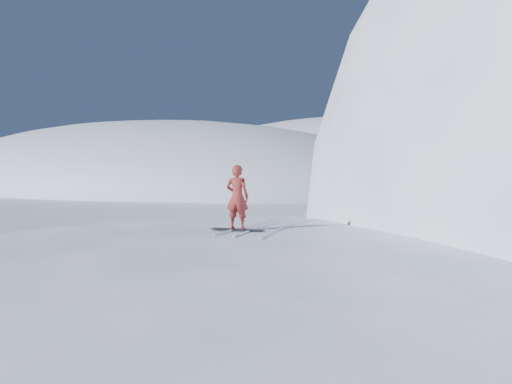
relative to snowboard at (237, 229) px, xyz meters
The scene contains 9 objects.
ground 3.97m from the snowboard, 66.08° to the right, with size 400.00×400.00×0.00m, color white.
near_ridge 3.32m from the snowboard, ahead, with size 36.00×28.00×4.80m, color white.
far_ridge_a 89.40m from the snowboard, 140.27° to the left, with size 120.00×70.00×28.00m, color white.
far_ridge_c 113.93m from the snowboard, 109.87° to the left, with size 140.00×90.00×36.00m, color white.
wind_bumps 2.63m from the snowboard, 46.52° to the right, with size 16.00×14.40×1.00m.
snowboard is the anchor object (origin of this frame).
snowboarder 0.98m from the snowboard, ahead, with size 0.71×0.46×1.94m, color maroon.
vapor_plume 62.36m from the snowboard, 133.70° to the left, with size 10.94×8.75×7.66m, color white.
board_tracks 1.81m from the snowboard, 86.19° to the left, with size 2.29×5.96×0.04m.
Camera 1 is at (6.84, -8.07, 4.26)m, focal length 32.00 mm.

